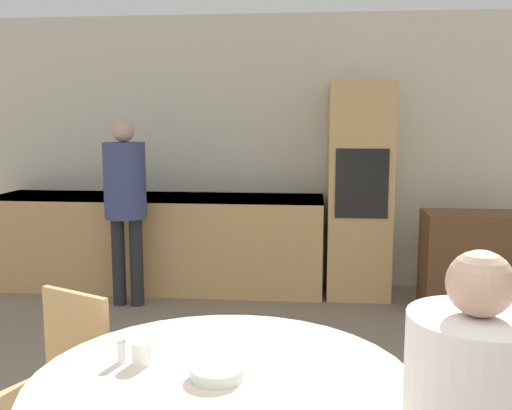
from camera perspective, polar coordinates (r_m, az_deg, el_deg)
The scene contains 9 objects.
wall_back at distance 5.57m, azimuth 2.08°, elevation 5.33°, with size 6.97×0.05×2.60m.
kitchen_counter at distance 5.52m, azimuth -9.60°, elevation -3.56°, with size 3.09×0.60×0.90m.
oven_unit at distance 5.27m, azimuth 10.25°, elevation 1.42°, with size 0.56×0.59×1.94m.
sideboard at distance 5.23m, azimuth 22.70°, elevation -5.29°, with size 1.18×0.45×0.84m.
chair_far_left at distance 2.68m, azimuth -19.06°, elevation -16.34°, with size 0.53×0.53×0.86m.
person_standing at distance 4.99m, azimuth -12.94°, elevation 1.15°, with size 0.36×0.36×1.60m.
cup at distance 2.10m, azimuth -11.34°, elevation -14.27°, with size 0.07×0.07×0.08m.
bowl_near at distance 1.96m, azimuth -3.89°, elevation -16.36°, with size 0.18×0.18×0.04m.
salt_shaker at distance 2.12m, azimuth -13.31°, elevation -13.97°, with size 0.03×0.03×0.09m.
Camera 1 is at (0.35, -0.46, 1.60)m, focal length 40.00 mm.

